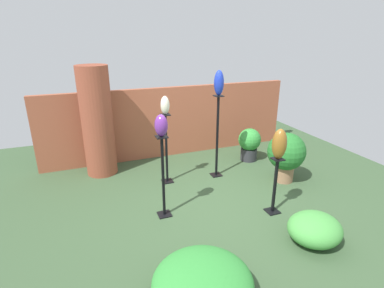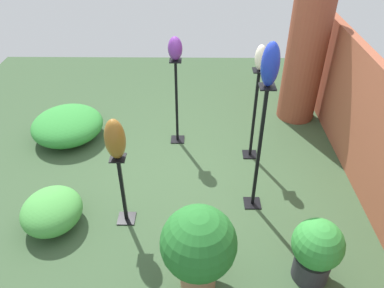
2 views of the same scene
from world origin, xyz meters
TOP-DOWN VIEW (x-y plane):
  - ground_plane at (0.00, 0.00)m, footprint 8.00×8.00m
  - brick_wall_back at (0.00, 2.22)m, footprint 5.60×0.12m
  - brick_pillar at (-1.60, 1.79)m, footprint 0.59×0.59m
  - pedestal_ivory at (-0.50, 0.92)m, footprint 0.20×0.20m
  - pedestal_cobalt at (0.48, 0.84)m, footprint 0.20×0.20m
  - pedestal_violet at (-0.86, -0.13)m, footprint 0.20×0.20m
  - pedestal_bronze at (0.74, -0.65)m, footprint 0.20×0.20m
  - art_vase_ivory at (-0.50, 0.92)m, footprint 0.16×0.14m
  - art_vase_cobalt at (0.48, 0.84)m, footprint 0.18×0.18m
  - art_vase_violet at (-0.86, -0.13)m, footprint 0.18×0.19m
  - art_vase_bronze at (0.74, -0.65)m, footprint 0.21×0.21m
  - potted_plant_front_left at (1.57, 0.18)m, footprint 0.69×0.69m
  - potted_plant_mid_right at (1.47, 1.28)m, footprint 0.49×0.49m
  - foliage_bed_east at (0.82, -1.45)m, footprint 0.72×0.67m
  - foliage_bed_west at (-0.92, -1.77)m, footprint 1.06×1.04m

SIDE VIEW (x-z plane):
  - ground_plane at x=0.00m, z-range 0.00..0.00m
  - foliage_bed_east at x=0.82m, z-range 0.00..0.40m
  - foliage_bed_west at x=-0.92m, z-range 0.00..0.43m
  - potted_plant_mid_right at x=1.47m, z-range 0.04..0.75m
  - pedestal_bronze at x=0.74m, z-range -0.04..0.86m
  - potted_plant_front_left at x=1.57m, z-range 0.08..1.02m
  - pedestal_violet at x=-0.86m, z-range -0.05..1.23m
  - pedestal_ivory at x=-0.50m, z-range -0.05..1.26m
  - pedestal_cobalt at x=0.48m, z-range -0.06..1.53m
  - brick_wall_back at x=0.00m, z-range 0.00..1.55m
  - brick_pillar at x=-1.60m, z-range 0.00..2.10m
  - art_vase_bronze at x=0.74m, z-range 0.90..1.36m
  - art_vase_violet at x=-0.86m, z-range 1.28..1.59m
  - art_vase_ivory at x=-0.50m, z-range 1.31..1.63m
  - art_vase_cobalt at x=0.48m, z-range 1.58..2.03m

